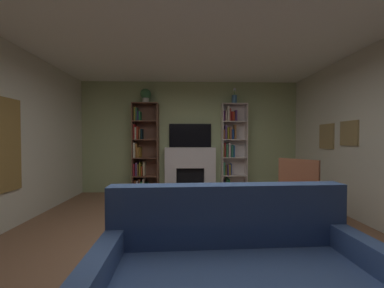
# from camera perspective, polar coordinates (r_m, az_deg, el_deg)

# --- Properties ---
(ground_plane) EXTENTS (6.96, 6.96, 0.00)m
(ground_plane) POSITION_cam_1_polar(r_m,az_deg,el_deg) (2.84, 0.69, -26.26)
(ground_plane) COLOR brown
(wall_back_accent) EXTENTS (5.42, 0.06, 2.72)m
(wall_back_accent) POSITION_cam_1_polar(r_m,az_deg,el_deg) (5.44, -0.49, 1.80)
(wall_back_accent) COLOR #A4B681
(wall_back_accent) RESTS_ON ground_plane
(ceiling) EXTENTS (5.42, 5.92, 0.06)m
(ceiling) POSITION_cam_1_polar(r_m,az_deg,el_deg) (2.90, 0.70, 31.07)
(ceiling) COLOR white
(ceiling) RESTS_ON wall_back_accent
(fireplace) EXTENTS (1.33, 0.49, 1.11)m
(fireplace) POSITION_cam_1_polar(r_m,az_deg,el_deg) (5.36, -0.46, -6.62)
(fireplace) COLOR white
(fireplace) RESTS_ON ground_plane
(tv) EXTENTS (1.03, 0.06, 0.57)m
(tv) POSITION_cam_1_polar(r_m,az_deg,el_deg) (5.38, -0.48, 2.21)
(tv) COLOR black
(tv) RESTS_ON fireplace
(bookshelf_left) EXTENTS (0.60, 0.33, 2.17)m
(bookshelf_left) POSITION_cam_1_polar(r_m,az_deg,el_deg) (5.40, -12.62, -2.38)
(bookshelf_left) COLOR brown
(bookshelf_left) RESTS_ON ground_plane
(bookshelf_right) EXTENTS (0.60, 0.28, 2.17)m
(bookshelf_right) POSITION_cam_1_polar(r_m,az_deg,el_deg) (5.42, 10.17, -0.92)
(bookshelf_right) COLOR silver
(bookshelf_right) RESTS_ON ground_plane
(potted_plant) EXTENTS (0.25, 0.25, 0.35)m
(potted_plant) POSITION_cam_1_polar(r_m,az_deg,el_deg) (5.45, -11.99, 12.37)
(potted_plant) COLOR beige
(potted_plant) RESTS_ON bookshelf_left
(vase_with_flowers) EXTENTS (0.12, 0.12, 0.38)m
(vase_with_flowers) POSITION_cam_1_polar(r_m,az_deg,el_deg) (5.48, 10.99, 11.66)
(vase_with_flowers) COLOR teal
(vase_with_flowers) RESTS_ON bookshelf_right
(couch) EXTENTS (1.96, 0.92, 0.94)m
(couch) POSITION_cam_1_polar(r_m,az_deg,el_deg) (1.83, 11.68, -32.17)
(couch) COLOR #395385
(couch) RESTS_ON ground_plane
(armchair) EXTENTS (0.83, 0.83, 1.01)m
(armchair) POSITION_cam_1_polar(r_m,az_deg,el_deg) (3.57, 24.74, -11.87)
(armchair) COLOR brown
(armchair) RESTS_ON ground_plane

